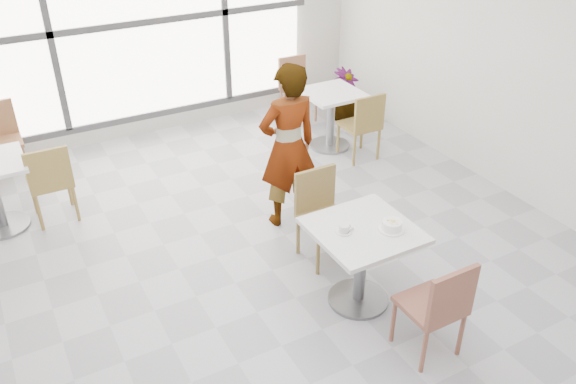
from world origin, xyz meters
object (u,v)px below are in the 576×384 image
person (288,147)px  bg_table_right (331,111)px  plant_right (345,95)px  oatmeal_bowl (392,225)px  coffee_cup (344,229)px  bg_chair_right_near (363,122)px  chair_near (439,305)px  bg_chair_left_near (50,179)px  main_table (362,251)px  bg_chair_right_far (296,84)px  bg_chair_left_far (0,134)px  chair_far (321,209)px

person → bg_table_right: (1.32, 1.26, -0.36)m
plant_right → oatmeal_bowl: bearing=-118.5°
bg_table_right → plant_right: size_ratio=1.03×
coffee_cup → bg_chair_right_near: (1.71, 2.12, -0.28)m
chair_near → plant_right: 4.51m
bg_table_right → plant_right: bearing=45.1°
bg_chair_left_near → main_table: bearing=128.5°
plant_right → chair_near: bearing=-115.0°
bg_chair_right_near → plant_right: bearing=-113.5°
oatmeal_bowl → person: size_ratio=0.12×
main_table → bg_table_right: bearing=62.2°
person → bg_chair_left_near: bearing=-27.6°
bg_chair_right_near → bg_chair_right_far: size_ratio=1.00×
bg_chair_left_far → bg_chair_right_far: same height
bg_table_right → bg_chair_right_far: bg_chair_right_far is taller
bg_table_right → bg_chair_left_near: 3.42m
person → bg_chair_right_far: (1.39, 2.30, -0.35)m
coffee_cup → bg_chair_left_near: (-1.85, 2.51, -0.28)m
bg_chair_left_far → main_table: bearing=-59.1°
main_table → chair_far: size_ratio=0.92×
chair_far → oatmeal_bowl: bearing=-82.2°
main_table → bg_table_right: size_ratio=1.07×
main_table → bg_chair_left_far: bg_chair_left_far is taller
chair_far → bg_chair_right_near: 2.05m
bg_chair_left_near → plant_right: 4.14m
bg_chair_right_far → plant_right: 0.70m
bg_chair_left_far → chair_near: bearing=-62.2°
chair_far → coffee_cup: bearing=-107.9°
chair_far → person: 0.75m
bg_table_right → bg_chair_left_near: bg_chair_left_near is taller
bg_chair_left_far → plant_right: size_ratio=1.19×
coffee_cup → bg_chair_right_near: bg_chair_right_near is taller
bg_chair_right_near → oatmeal_bowl: bearing=59.1°
coffee_cup → bg_chair_left_far: bearing=119.3°
chair_far → person: bearing=88.1°
bg_chair_left_far → plant_right: (4.38, -0.61, -0.14)m
oatmeal_bowl → bg_chair_right_near: size_ratio=0.24×
coffee_cup → plant_right: bearing=55.9°
person → main_table: bearing=87.3°
coffee_cup → main_table: bearing=-10.8°
person → bg_chair_right_near: size_ratio=1.95×
person → bg_chair_left_near: person is taller
coffee_cup → bg_chair_left_near: 3.13m
oatmeal_bowl → bg_chair_left_near: (-2.20, 2.66, -0.29)m
coffee_cup → oatmeal_bowl: bearing=-24.1°
main_table → bg_chair_left_near: bg_chair_left_near is taller
plant_right → bg_chair_right_near: bearing=-113.5°
chair_far → bg_chair_left_far: same height
bg_chair_right_near → plant_right: 1.26m
bg_chair_left_far → bg_chair_right_far: (3.82, -0.21, 0.00)m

